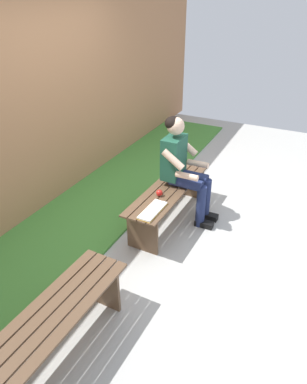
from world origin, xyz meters
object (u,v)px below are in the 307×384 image
at_px(bench_far, 54,326).
at_px(apple, 159,193).
at_px(bench_near, 169,196).
at_px(book_open, 153,211).
at_px(person_seated, 183,166).

bearing_deg(bench_far, apple, -179.36).
bearing_deg(apple, bench_near, 175.04).
height_order(bench_far, book_open, book_open).
height_order(bench_near, bench_far, same).
bearing_deg(bench_near, book_open, 5.59).
distance_m(bench_far, book_open, 1.53).
bearing_deg(book_open, bench_far, -0.61).
distance_m(bench_near, book_open, 0.57).
relative_size(person_seated, book_open, 3.05).
relative_size(bench_far, book_open, 3.43).
height_order(person_seated, book_open, person_seated).
relative_size(bench_near, person_seated, 1.23).
relative_size(bench_near, bench_far, 1.10).
bearing_deg(bench_far, book_open, 177.95).
height_order(bench_near, person_seated, person_seated).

